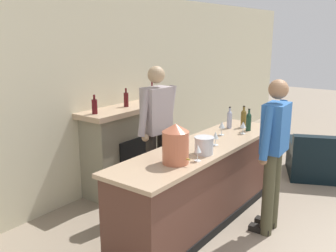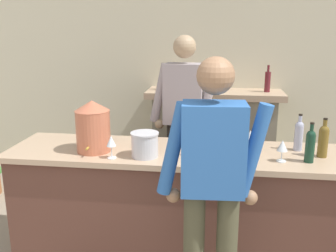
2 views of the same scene
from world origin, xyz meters
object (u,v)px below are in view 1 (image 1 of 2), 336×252
(person_customer, at_px, (274,150))
(wine_bottle_cabernet_heavy, at_px, (229,119))
(armchair_black, at_px, (319,161))
(fireplace_stone, at_px, (127,147))
(copper_dispenser, at_px, (176,144))
(ice_bucket_steel, at_px, (204,145))
(wine_glass_front_left, at_px, (222,125))
(wine_glass_back_row, at_px, (243,125))
(person_bartender, at_px, (157,132))
(wine_glass_by_dispenser, at_px, (216,136))
(wine_bottle_burgundy_dark, at_px, (244,118))
(wine_glass_mid_counter, at_px, (198,149))
(wine_bottle_merlot_tall, at_px, (249,121))

(person_customer, bearing_deg, wine_bottle_cabernet_heavy, 53.36)
(armchair_black, bearing_deg, fireplace_stone, 133.80)
(copper_dispenser, height_order, wine_bottle_cabernet_heavy, copper_dispenser)
(person_customer, bearing_deg, armchair_black, 0.20)
(ice_bucket_steel, relative_size, wine_glass_front_left, 1.22)
(person_customer, height_order, wine_glass_back_row, person_customer)
(person_bartender, bearing_deg, copper_dispenser, -130.87)
(ice_bucket_steel, distance_m, wine_glass_by_dispenser, 0.36)
(wine_bottle_burgundy_dark, xyz_separation_m, wine_bottle_cabernet_heavy, (-0.15, 0.14, -0.00))
(wine_bottle_burgundy_dark, relative_size, wine_glass_by_dispenser, 1.87)
(fireplace_stone, bearing_deg, wine_bottle_cabernet_heavy, -62.02)
(wine_glass_back_row, relative_size, wine_glass_front_left, 0.92)
(person_bartender, xyz_separation_m, copper_dispenser, (-0.64, -0.74, 0.13))
(wine_bottle_cabernet_heavy, bearing_deg, person_bartender, 152.20)
(fireplace_stone, bearing_deg, person_bartender, -109.57)
(fireplace_stone, distance_m, wine_bottle_cabernet_heavy, 1.52)
(wine_bottle_cabernet_heavy, bearing_deg, fireplace_stone, 117.98)
(person_bartender, distance_m, wine_glass_mid_counter, 0.99)
(wine_glass_mid_counter, bearing_deg, wine_bottle_burgundy_dark, 8.83)
(wine_glass_by_dispenser, bearing_deg, person_customer, -75.62)
(wine_bottle_burgundy_dark, distance_m, wine_glass_mid_counter, 1.58)
(person_customer, height_order, wine_bottle_burgundy_dark, person_customer)
(fireplace_stone, distance_m, wine_bottle_merlot_tall, 1.76)
(wine_glass_mid_counter, bearing_deg, wine_glass_front_left, 15.56)
(wine_bottle_burgundy_dark, bearing_deg, wine_glass_mid_counter, -171.17)
(wine_glass_front_left, bearing_deg, armchair_black, -23.90)
(fireplace_stone, bearing_deg, armchair_black, -46.20)
(wine_glass_by_dispenser, bearing_deg, wine_bottle_cabernet_heavy, 16.89)
(person_bartender, relative_size, copper_dispenser, 4.50)
(ice_bucket_steel, height_order, wine_glass_front_left, ice_bucket_steel)
(person_bartender, height_order, wine_bottle_cabernet_heavy, person_bartender)
(copper_dispenser, height_order, wine_glass_back_row, copper_dispenser)
(ice_bucket_steel, bearing_deg, wine_bottle_burgundy_dark, 7.41)
(armchair_black, bearing_deg, wine_glass_mid_counter, 169.90)
(person_bartender, height_order, wine_glass_front_left, person_bartender)
(wine_bottle_burgundy_dark, distance_m, wine_bottle_cabernet_heavy, 0.20)
(fireplace_stone, height_order, wine_bottle_burgundy_dark, fireplace_stone)
(wine_bottle_merlot_tall, relative_size, wine_glass_by_dispenser, 1.84)
(copper_dispenser, distance_m, wine_bottle_merlot_tall, 1.62)
(wine_glass_back_row, relative_size, wine_glass_by_dispenser, 1.00)
(fireplace_stone, height_order, wine_bottle_cabernet_heavy, fireplace_stone)
(armchair_black, xyz_separation_m, wine_glass_mid_counter, (-2.79, 0.50, 0.82))
(armchair_black, relative_size, ice_bucket_steel, 5.53)
(wine_glass_back_row, bearing_deg, ice_bucket_steel, -178.59)
(armchair_black, relative_size, wine_glass_front_left, 6.72)
(person_customer, bearing_deg, copper_dispenser, 145.24)
(fireplace_stone, height_order, ice_bucket_steel, fireplace_stone)
(wine_glass_mid_counter, bearing_deg, fireplace_stone, 66.23)
(ice_bucket_steel, bearing_deg, wine_glass_by_dispenser, 9.59)
(person_bartender, xyz_separation_m, wine_glass_front_left, (0.57, -0.60, 0.05))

